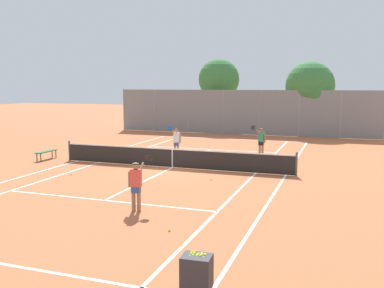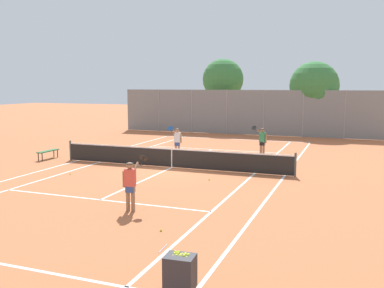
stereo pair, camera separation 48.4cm
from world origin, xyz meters
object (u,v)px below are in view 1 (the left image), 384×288
Objects in this scene: player_far_right at (261,140)px; tree_behind_right at (311,88)px; loose_tennis_ball_1 at (160,162)px; loose_tennis_ball_4 at (211,179)px; loose_tennis_ball_0 at (173,164)px; tree_behind_left at (218,81)px; courtside_bench at (46,152)px; player_near_side at (136,183)px; player_far_left at (176,140)px; tennis_net at (172,157)px; ball_cart at (197,272)px; loose_tennis_ball_2 at (71,174)px; loose_tennis_ball_5 at (169,230)px.

player_far_right is 12.18m from tree_behind_right.
loose_tennis_ball_4 is (3.75, -3.07, 0.00)m from loose_tennis_ball_1.
tree_behind_left reaches higher than loose_tennis_ball_0.
tree_behind_right is at bearing 81.64° from loose_tennis_ball_4.
player_near_side is at bearing -38.13° from courtside_bench.
player_far_left reaches higher than loose_tennis_ball_0.
player_far_right is 11.96m from courtside_bench.
loose_tennis_ball_0 is 0.95m from loose_tennis_ball_1.
loose_tennis_ball_4 is (2.62, -2.05, -0.48)m from tennis_net.
tennis_net is at bearing 114.00° from ball_cart.
courtside_bench is at bearing -169.63° from loose_tennis_ball_1.
loose_tennis_ball_1 is at bearing 59.01° from loose_tennis_ball_2.
loose_tennis_ball_1 is 1.00× the size of loose_tennis_ball_4.
player_far_left is at bearing 107.90° from tennis_net.
ball_cart is at bearing -66.00° from tennis_net.
loose_tennis_ball_2 is 22.07m from tree_behind_right.
player_far_right is at bearing 89.64° from loose_tennis_ball_5.
loose_tennis_ball_0 is 3.97m from loose_tennis_ball_4.
tennis_net is 6.05m from player_far_right.
tree_behind_right is (0.05, 28.54, 3.28)m from ball_cart.
player_near_side is 24.26m from tree_behind_right.
tree_behind_left is at bearing 98.82° from tennis_net.
tennis_net is at bearing -81.18° from tree_behind_left.
loose_tennis_ball_4 is (6.27, 1.13, 0.00)m from loose_tennis_ball_2.
loose_tennis_ball_1 is (-0.14, -2.07, -0.89)m from player_far_left.
player_far_right reaches higher than loose_tennis_ball_4.
loose_tennis_ball_4 is at bearing -97.02° from player_far_right.
ball_cart is 0.54× the size of player_far_right.
tennis_net is 13.05m from ball_cart.
tennis_net is 181.82× the size of loose_tennis_ball_1.
tennis_net is 6.76× the size of player_near_side.
player_far_right reaches higher than courtside_bench.
player_far_left is 15.22m from tree_behind_right.
player_far_left is at bearing 26.80° from courtside_bench.
player_near_side reaches higher than loose_tennis_ball_1.
ball_cart reaches higher than loose_tennis_ball_5.
loose_tennis_ball_4 is at bearing -43.92° from loose_tennis_ball_0.
loose_tennis_ball_0 is 1.00× the size of loose_tennis_ball_2.
loose_tennis_ball_1 is at bearing -93.75° from player_far_left.
player_far_left is 26.88× the size of loose_tennis_ball_0.
tree_behind_right reaches higher than loose_tennis_ball_2.
player_near_side is at bearing -100.54° from loose_tennis_ball_4.
tennis_net reaches higher than courtside_bench.
tree_behind_left is (-2.51, 17.06, 4.38)m from loose_tennis_ball_0.
player_far_left reaches higher than loose_tennis_ball_1.
tennis_net is 181.82× the size of loose_tennis_ball_4.
tree_behind_left is (0.90, 20.94, 4.38)m from loose_tennis_ball_2.
player_far_left reaches higher than ball_cart.
player_far_left is 7.13m from courtside_bench.
ball_cart is at bearing -66.27° from loose_tennis_ball_0.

